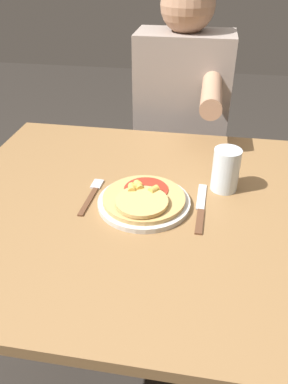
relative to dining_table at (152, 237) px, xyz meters
name	(u,v)px	position (x,y,z in m)	size (l,w,h in m)	color
ground_plane	(150,369)	(0.00, 0.00, -0.66)	(8.00, 8.00, 0.00)	#2D2823
dining_table	(152,237)	(0.00, 0.00, 0.00)	(1.12, 0.92, 0.77)	olive
plate	(144,202)	(-0.02, -0.01, 0.12)	(0.24, 0.24, 0.01)	beige
pizza	(143,198)	(-0.02, -0.01, 0.14)	(0.22, 0.22, 0.04)	tan
fork	(92,194)	(-0.17, 0.02, 0.12)	(0.03, 0.18, 0.00)	brown
knife	(201,208)	(0.13, 0.00, 0.12)	(0.03, 0.22, 0.00)	brown
drinking_glass	(226,170)	(0.18, 0.11, 0.17)	(0.07, 0.07, 0.12)	silver
person_diner	(182,115)	(0.02, 0.70, 0.08)	(0.38, 0.52, 1.26)	#2D2D38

